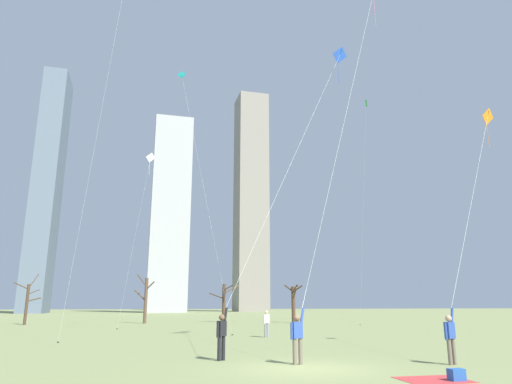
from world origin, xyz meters
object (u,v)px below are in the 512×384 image
at_px(bare_tree_center, 224,301).
at_px(bare_tree_leftmost, 293,301).
at_px(distant_kite_drifting_right_teal, 189,112).
at_px(bare_tree_rightmost, 145,299).
at_px(kite_flyer_midfield_center_blue, 247,274).
at_px(bystander_watching_nearby, 266,322).
at_px(distant_kite_low_near_trees_white, 148,172).
at_px(distant_kite_drifting_left_green, 365,131).
at_px(bare_tree_right_of_center, 27,302).
at_px(picnic_spot, 447,377).
at_px(kite_flyer_midfield_left_pink, 324,214).
at_px(kite_flyer_foreground_left_orange, 456,302).

bearing_deg(bare_tree_center, bare_tree_leftmost, -23.60).
height_order(distant_kite_drifting_right_teal, bare_tree_rightmost, distant_kite_drifting_right_teal).
bearing_deg(kite_flyer_midfield_center_blue, bystander_watching_nearby, 70.10).
bearing_deg(distant_kite_drifting_right_teal, distant_kite_low_near_trees_white, 103.69).
distance_m(distant_kite_drifting_left_green, bare_tree_right_of_center, 37.87).
relative_size(distant_kite_low_near_trees_white, picnic_spot, 8.54).
bearing_deg(distant_kite_drifting_right_teal, bare_tree_rightmost, 95.22).
bearing_deg(kite_flyer_midfield_left_pink, bare_tree_center, 85.19).
xyz_separation_m(kite_flyer_foreground_left_orange, distant_kite_drifting_left_green, (9.61, 23.06, 16.35)).
height_order(kite_flyer_midfield_center_blue, bare_tree_rightmost, kite_flyer_midfield_center_blue).
bearing_deg(bare_tree_leftmost, bare_tree_right_of_center, 177.19).
bearing_deg(kite_flyer_midfield_left_pink, bystander_watching_nearby, 84.89).
bearing_deg(distant_kite_drifting_left_green, bare_tree_leftmost, 104.43).
bearing_deg(kite_flyer_midfield_left_pink, picnic_spot, -76.32).
xyz_separation_m(kite_flyer_foreground_left_orange, kite_flyer_midfield_center_blue, (-6.87, 3.53, 1.10)).
height_order(distant_kite_drifting_left_green, distant_kite_drifting_right_teal, distant_kite_drifting_left_green).
relative_size(distant_kite_drifting_right_teal, bare_tree_right_of_center, 3.74).
height_order(bare_tree_rightmost, bare_tree_center, bare_tree_rightmost).
height_order(kite_flyer_midfield_left_pink, bare_tree_right_of_center, kite_flyer_midfield_left_pink).
bearing_deg(picnic_spot, distant_kite_drifting_right_teal, 104.20).
bearing_deg(bare_tree_leftmost, bare_tree_rightmost, 172.68).
bearing_deg(bare_tree_leftmost, distant_kite_drifting_left_green, -75.57).
bearing_deg(kite_flyer_foreground_left_orange, distant_kite_drifting_right_teal, 115.27).
bearing_deg(bare_tree_center, bare_tree_right_of_center, -174.86).
bearing_deg(kite_flyer_midfield_left_pink, distant_kite_drifting_left_green, 57.02).
xyz_separation_m(kite_flyer_midfield_left_pink, picnic_spot, (1.21, -4.96, -5.34)).
height_order(bare_tree_center, bare_tree_right_of_center, bare_tree_right_of_center).
bearing_deg(kite_flyer_foreground_left_orange, kite_flyer_midfield_left_pink, 156.30).
height_order(picnic_spot, bare_tree_right_of_center, bare_tree_right_of_center).
height_order(kite_flyer_midfield_center_blue, bare_tree_right_of_center, kite_flyer_midfield_center_blue).
height_order(kite_flyer_midfield_left_pink, picnic_spot, kite_flyer_midfield_left_pink).
bearing_deg(kite_flyer_midfield_left_pink, kite_flyer_foreground_left_orange, -23.70).
distance_m(kite_flyer_midfield_left_pink, bare_tree_right_of_center, 39.55).
xyz_separation_m(kite_flyer_midfield_center_blue, distant_kite_drifting_right_teal, (-1.21, 13.60, 12.69)).
height_order(kite_flyer_midfield_left_pink, distant_kite_drifting_left_green, distant_kite_drifting_left_green).
height_order(kite_flyer_midfield_center_blue, distant_kite_low_near_trees_white, kite_flyer_midfield_center_blue).
xyz_separation_m(kite_flyer_foreground_left_orange, bare_tree_leftmost, (6.33, 35.82, 0.27)).
distance_m(bystander_watching_nearby, distant_kite_low_near_trees_white, 20.39).
bearing_deg(distant_kite_drifting_left_green, bare_tree_rightmost, 142.85).
height_order(distant_kite_drifting_left_green, bare_tree_right_of_center, distant_kite_drifting_left_green).
xyz_separation_m(distant_kite_drifting_left_green, bare_tree_rightmost, (-19.60, 14.85, -15.82)).
relative_size(kite_flyer_midfield_center_blue, picnic_spot, 9.06).
xyz_separation_m(distant_kite_drifting_left_green, bare_tree_leftmost, (-3.28, 12.76, -16.07)).
xyz_separation_m(picnic_spot, bare_tree_right_of_center, (-18.64, 40.32, 2.17)).
xyz_separation_m(bystander_watching_nearby, distant_kite_drifting_right_teal, (-5.01, 3.10, 14.94)).
height_order(kite_flyer_foreground_left_orange, bare_tree_leftmost, kite_flyer_foreground_left_orange).
xyz_separation_m(kite_flyer_midfield_center_blue, distant_kite_drifting_left_green, (16.49, 19.53, 15.25)).
bearing_deg(bare_tree_rightmost, bystander_watching_nearby, -73.87).
relative_size(kite_flyer_midfield_center_blue, bare_tree_rightmost, 3.27).
distance_m(distant_kite_drifting_left_green, picnic_spot, 34.34).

